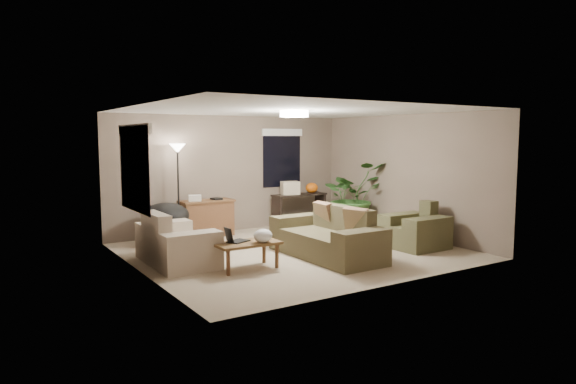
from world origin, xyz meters
TOP-DOWN VIEW (x-y plane):
  - room_shell at (0.00, 0.00)m, footprint 5.50×5.50m
  - main_sofa at (0.26, -0.67)m, footprint 0.95×2.20m
  - throw_pillows at (0.51, -0.67)m, footprint 0.34×1.38m
  - loveseat at (-2.12, 0.27)m, footprint 0.90×1.60m
  - armchair at (2.06, -0.95)m, footprint 0.95×1.00m
  - coffee_table at (-1.30, -0.65)m, footprint 1.00×0.55m
  - laptop at (-1.47, -0.55)m, footprint 0.39×0.34m
  - plastic_bag at (-1.10, -0.80)m, footprint 0.38×0.37m
  - desk at (-0.73, 2.16)m, footprint 1.10×0.50m
  - desk_papers at (-0.89, 2.15)m, footprint 0.70×0.31m
  - console_table at (1.55, 2.14)m, footprint 1.30×0.40m
  - pumpkin at (1.90, 2.14)m, footprint 0.30×0.30m
  - cardboard_box at (1.30, 2.14)m, footprint 0.46×0.39m
  - papasan_chair at (-1.73, 1.82)m, footprint 0.91×0.91m
  - floor_lamp at (-1.33, 2.18)m, footprint 0.32×0.32m
  - ceiling_fixture at (0.00, 0.00)m, footprint 0.50×0.50m
  - houseplant at (2.25, 1.10)m, footprint 1.36×1.51m
  - cat_scratching_post at (2.29, 0.69)m, footprint 0.32×0.32m
  - window_left at (-2.73, 0.30)m, footprint 0.05×1.56m
  - window_back at (1.30, 2.48)m, footprint 1.06×0.05m

SIDE VIEW (x-z plane):
  - cat_scratching_post at x=2.29m, z-range -0.04..0.46m
  - main_sofa at x=0.26m, z-range -0.13..0.72m
  - loveseat at x=-2.12m, z-range -0.13..0.72m
  - armchair at x=2.06m, z-range -0.13..0.72m
  - coffee_table at x=-1.30m, z-range 0.15..0.57m
  - desk at x=-0.73m, z-range 0.00..0.75m
  - console_table at x=1.55m, z-range 0.06..0.81m
  - papasan_chair at x=-1.73m, z-range 0.07..0.86m
  - laptop at x=-1.47m, z-range 0.36..0.60m
  - plastic_bag at x=-1.10m, z-range 0.42..0.63m
  - houseplant at x=2.25m, z-range 0.00..1.17m
  - throw_pillows at x=0.51m, z-range 0.42..0.88m
  - desk_papers at x=-0.89m, z-range 0.74..0.86m
  - pumpkin at x=1.90m, z-range 0.75..0.98m
  - cardboard_box at x=1.30m, z-range 0.75..1.04m
  - room_shell at x=0.00m, z-range -1.50..4.00m
  - floor_lamp at x=-1.33m, z-range 0.64..2.55m
  - window_left at x=-2.73m, z-range 1.12..2.45m
  - window_back at x=1.30m, z-range 1.12..2.45m
  - ceiling_fixture at x=0.00m, z-range 2.39..2.49m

